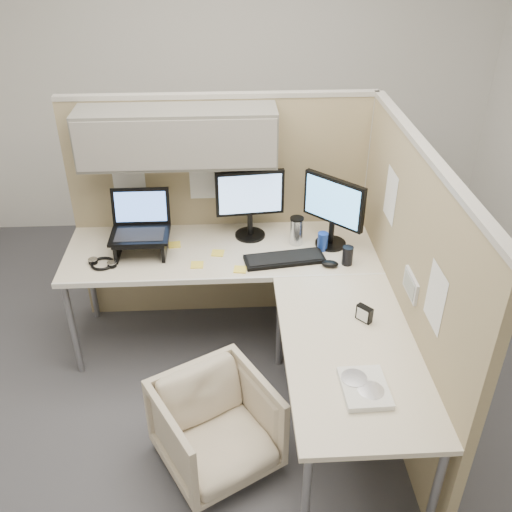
{
  "coord_description": "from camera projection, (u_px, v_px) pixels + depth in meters",
  "views": [
    {
      "loc": [
        -0.05,
        -2.59,
        2.63
      ],
      "look_at": [
        0.1,
        0.25,
        0.85
      ],
      "focal_mm": 40.0,
      "sensor_mm": 36.0,
      "label": 1
    }
  ],
  "objects": [
    {
      "name": "travel_mug",
      "position": [
        296.0,
        231.0,
        3.67
      ],
      "size": [
        0.09,
        0.09,
        0.19
      ],
      "color": "silver",
      "rests_on": "desk"
    },
    {
      "name": "partition_back",
      "position": [
        203.0,
        178.0,
        3.7
      ],
      "size": [
        2.0,
        0.36,
        1.63
      ],
      "color": "tan",
      "rests_on": "ground"
    },
    {
      "name": "monitor_left",
      "position": [
        250.0,
        199.0,
        3.65
      ],
      "size": [
        0.44,
        0.2,
        0.47
      ],
      "rotation": [
        0.0,
        0.0,
        0.1
      ],
      "color": "black",
      "rests_on": "desk"
    },
    {
      "name": "headphones",
      "position": [
        103.0,
        263.0,
        3.49
      ],
      "size": [
        0.19,
        0.19,
        0.03
      ],
      "rotation": [
        0.0,
        0.0,
        -0.35
      ],
      "color": "black",
      "rests_on": "desk"
    },
    {
      "name": "monitor_right",
      "position": [
        333.0,
        207.0,
        3.56
      ],
      "size": [
        0.33,
        0.34,
        0.47
      ],
      "rotation": [
        0.0,
        0.0,
        -0.8
      ],
      "color": "black",
      "rests_on": "desk"
    },
    {
      "name": "sticky_note_a",
      "position": [
        197.0,
        265.0,
        3.49
      ],
      "size": [
        0.08,
        0.08,
        0.01
      ],
      "primitive_type": "cube",
      "rotation": [
        0.0,
        0.0,
        -0.02
      ],
      "color": "yellow",
      "rests_on": "desk"
    },
    {
      "name": "desk_clock",
      "position": [
        364.0,
        314.0,
        3.01
      ],
      "size": [
        0.08,
        0.09,
        0.09
      ],
      "rotation": [
        0.0,
        0.0,
        -0.85
      ],
      "color": "black",
      "rests_on": "desk"
    },
    {
      "name": "paper_stack",
      "position": [
        365.0,
        388.0,
        2.59
      ],
      "size": [
        0.21,
        0.27,
        0.03
      ],
      "rotation": [
        0.0,
        0.0,
        0.03
      ],
      "color": "white",
      "rests_on": "desk"
    },
    {
      "name": "office_chair",
      "position": [
        216.0,
        424.0,
        3.0
      ],
      "size": [
        0.75,
        0.73,
        0.58
      ],
      "primitive_type": "imported",
      "rotation": [
        0.0,
        0.0,
        0.51
      ],
      "color": "beige",
      "rests_on": "ground"
    },
    {
      "name": "partition_right",
      "position": [
        404.0,
        287.0,
        3.14
      ],
      "size": [
        0.07,
        2.03,
        1.63
      ],
      "color": "tan",
      "rests_on": "ground"
    },
    {
      "name": "soda_can_silver",
      "position": [
        323.0,
        241.0,
        3.62
      ],
      "size": [
        0.07,
        0.07,
        0.12
      ],
      "primitive_type": "cylinder",
      "color": "#1E3FA5",
      "rests_on": "desk"
    },
    {
      "name": "laptop_station",
      "position": [
        141.0,
        231.0,
        3.56
      ],
      "size": [
        0.36,
        0.31,
        0.38
      ],
      "color": "black",
      "rests_on": "desk"
    },
    {
      "name": "sticky_note_b",
      "position": [
        240.0,
        269.0,
        3.45
      ],
      "size": [
        0.09,
        0.09,
        0.01
      ],
      "primitive_type": "cube",
      "rotation": [
        0.0,
        0.0,
        -0.14
      ],
      "color": "yellow",
      "rests_on": "desk"
    },
    {
      "name": "mouse",
      "position": [
        330.0,
        264.0,
        3.47
      ],
      "size": [
        0.11,
        0.09,
        0.04
      ],
      "primitive_type": "ellipsoid",
      "rotation": [
        0.0,
        0.0,
        -0.2
      ],
      "color": "black",
      "rests_on": "desk"
    },
    {
      "name": "keyboard",
      "position": [
        284.0,
        259.0,
        3.53
      ],
      "size": [
        0.51,
        0.23,
        0.02
      ],
      "primitive_type": "cube",
      "rotation": [
        0.0,
        0.0,
        0.14
      ],
      "color": "black",
      "rests_on": "desk"
    },
    {
      "name": "soda_can_green",
      "position": [
        348.0,
        256.0,
        3.48
      ],
      "size": [
        0.07,
        0.07,
        0.12
      ],
      "primitive_type": "cylinder",
      "color": "black",
      "rests_on": "desk"
    },
    {
      "name": "sticky_note_c",
      "position": [
        175.0,
        245.0,
        3.69
      ],
      "size": [
        0.08,
        0.08,
        0.01
      ],
      "primitive_type": "cube",
      "rotation": [
        0.0,
        0.0,
        0.12
      ],
      "color": "yellow",
      "rests_on": "desk"
    },
    {
      "name": "desk",
      "position": [
        261.0,
        291.0,
        3.34
      ],
      "size": [
        2.0,
        1.98,
        0.73
      ],
      "color": "beige",
      "rests_on": "ground"
    },
    {
      "name": "ground",
      "position": [
        242.0,
        391.0,
        3.59
      ],
      "size": [
        4.5,
        4.5,
        0.0
      ],
      "primitive_type": "plane",
      "color": "#424147",
      "rests_on": "ground"
    },
    {
      "name": "sticky_note_d",
      "position": [
        218.0,
        253.0,
        3.61
      ],
      "size": [
        0.09,
        0.09,
        0.01
      ],
      "primitive_type": "cube",
      "rotation": [
        0.0,
        0.0,
        -0.13
      ],
      "color": "yellow",
      "rests_on": "desk"
    }
  ]
}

